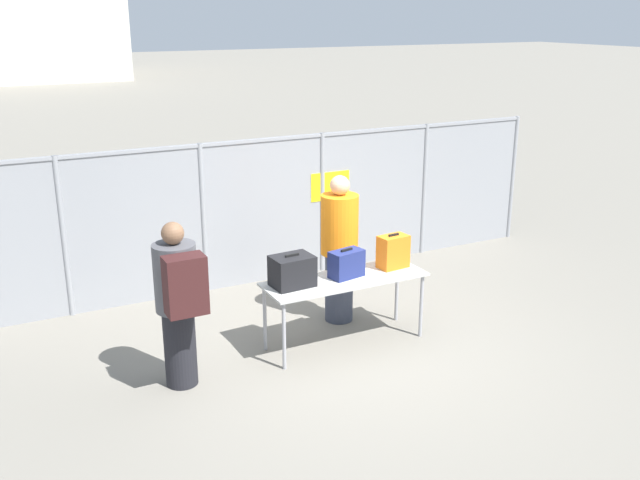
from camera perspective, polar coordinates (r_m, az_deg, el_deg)
ground_plane at (r=8.01m, az=2.60°, el=-8.71°), size 120.00×120.00×0.00m
fence_section at (r=9.67m, az=-4.39°, el=2.62°), size 8.77×0.07×1.99m
inspection_table at (r=7.87m, az=2.01°, el=-3.54°), size 1.84×0.63×0.78m
suitcase_black at (r=7.58m, az=-2.23°, el=-2.50°), size 0.45×0.35×0.36m
suitcase_navy at (r=7.83m, az=2.13°, el=-1.92°), size 0.41×0.27×0.33m
suitcase_orange at (r=8.15m, az=5.87°, el=-0.93°), size 0.36×0.24×0.40m
traveler_hooded at (r=7.01m, az=-11.24°, el=-4.71°), size 0.42×0.65×1.70m
security_worker_near at (r=8.40m, az=1.56°, el=-0.58°), size 0.44×0.44×1.79m
utility_trailer at (r=13.38m, az=1.63°, el=4.27°), size 3.93×2.24×0.75m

